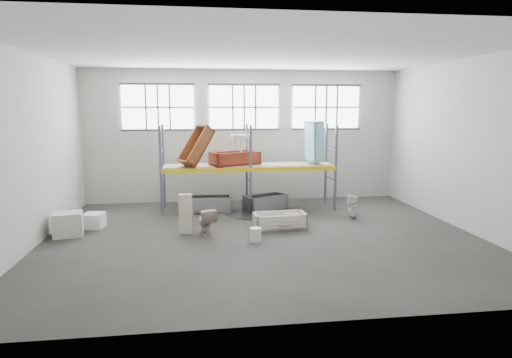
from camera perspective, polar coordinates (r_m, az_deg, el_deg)
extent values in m
cube|color=#44403A|center=(12.29, 0.93, -7.81)|extent=(12.00, 10.00, 0.10)
cube|color=silver|center=(11.84, 0.99, 16.50)|extent=(12.00, 10.00, 0.10)
cube|color=#B3B1A6|center=(16.79, -1.60, 5.65)|extent=(12.00, 0.10, 5.00)
cube|color=#9C9A90|center=(6.87, 7.18, 0.34)|extent=(12.00, 0.10, 5.00)
cube|color=#A4A298|center=(12.44, -27.85, 3.31)|extent=(0.10, 10.00, 5.00)
cube|color=#BAB7AB|center=(14.03, 26.28, 3.98)|extent=(0.10, 10.00, 5.00)
cube|color=white|center=(16.62, -12.76, 9.18)|extent=(2.60, 0.04, 1.60)
cube|color=white|center=(16.65, -1.58, 9.40)|extent=(2.60, 0.04, 1.60)
cube|color=white|center=(17.28, 9.18, 9.29)|extent=(2.60, 0.04, 1.60)
cube|color=slate|center=(14.72, -12.39, 1.01)|extent=(0.08, 0.08, 3.00)
cube|color=slate|center=(15.90, -12.04, 1.62)|extent=(0.08, 0.08, 3.00)
cube|color=slate|center=(14.76, -0.71, 1.25)|extent=(0.08, 0.08, 3.00)
cube|color=slate|center=(15.95, -1.23, 1.85)|extent=(0.08, 0.08, 3.00)
cube|color=slate|center=(15.41, 10.44, 1.43)|extent=(0.08, 0.08, 3.00)
cube|color=slate|center=(16.54, 9.16, 2.00)|extent=(0.08, 0.08, 3.00)
cube|color=yellow|center=(14.76, -0.71, 1.25)|extent=(6.00, 0.10, 0.14)
cube|color=yellow|center=(15.95, -1.23, 1.85)|extent=(6.00, 0.10, 0.14)
cube|color=gray|center=(15.34, -0.98, 1.86)|extent=(5.90, 1.10, 0.03)
cylinder|color=black|center=(14.85, -0.61, -4.59)|extent=(1.80, 1.80, 0.00)
cube|color=beige|center=(13.03, 4.78, -5.34)|extent=(0.43, 0.28, 0.37)
imported|color=beige|center=(12.86, 3.55, -6.08)|extent=(0.62, 0.62, 0.16)
imported|color=#C4ABA2|center=(12.45, -6.59, -5.55)|extent=(0.62, 0.85, 0.77)
cube|color=beige|center=(12.65, -9.23, -4.53)|extent=(0.39, 0.27, 1.14)
imported|color=white|center=(14.53, 12.68, -3.56)|extent=(0.43, 0.42, 0.78)
imported|color=white|center=(15.06, -2.01, 3.68)|extent=(0.71, 0.56, 0.62)
cylinder|color=silver|center=(11.83, -0.05, -7.31)|extent=(0.39, 0.39, 0.37)
cube|color=beige|center=(13.38, -23.47, -5.47)|extent=(0.90, 0.81, 0.67)
cube|color=white|center=(13.96, -20.49, -5.15)|extent=(0.62, 0.62, 0.45)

